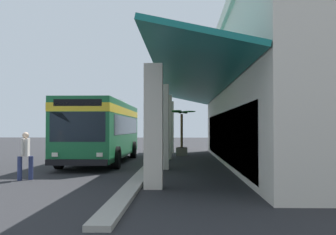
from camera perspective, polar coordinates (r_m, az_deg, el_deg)
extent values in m
plane|color=#262628|center=(19.03, 13.84, -6.87)|extent=(120.00, 120.00, 0.00)
cube|color=#9E998E|center=(21.12, -2.12, -6.21)|extent=(27.80, 0.50, 0.12)
cube|color=beige|center=(29.70, 0.26, -1.37)|extent=(0.55, 0.55, 3.72)
cube|color=beige|center=(23.91, -0.13, -1.34)|extent=(0.55, 0.55, 3.72)
cube|color=beige|center=(18.12, -0.77, -1.30)|extent=(0.55, 0.55, 3.72)
cube|color=beige|center=(12.34, -2.01, -1.21)|extent=(0.55, 0.55, 3.72)
cube|color=#146B66|center=(21.12, 3.20, 4.69)|extent=(23.17, 3.16, 0.82)
cube|color=#19232D|center=(21.11, 7.67, -2.56)|extent=(19.46, 0.08, 2.40)
cube|color=#196638|center=(22.14, -8.99, -1.66)|extent=(11.02, 2.62, 2.75)
cube|color=yellow|center=(22.15, -8.98, 0.73)|extent=(11.04, 2.64, 0.36)
cube|color=#19232D|center=(22.43, -8.85, -1.08)|extent=(9.26, 2.64, 0.90)
cube|color=#19232D|center=(16.79, -12.39, -1.28)|extent=(0.07, 2.24, 1.20)
cube|color=black|center=(16.81, -12.38, 2.03)|extent=(0.07, 1.94, 0.28)
cube|color=black|center=(16.72, -12.52, -6.08)|extent=(0.22, 2.45, 0.24)
cube|color=silver|center=(16.58, -9.44, -5.09)|extent=(0.06, 0.24, 0.16)
cube|color=silver|center=(17.01, -15.38, -4.97)|extent=(0.06, 0.24, 0.16)
cube|color=silver|center=(23.66, -8.31, 1.97)|extent=(2.41, 1.80, 0.24)
cylinder|color=black|center=(18.39, -7.15, -5.52)|extent=(1.00, 0.30, 1.00)
cylinder|color=black|center=(18.94, -14.83, -5.37)|extent=(1.00, 0.30, 1.00)
cylinder|color=black|center=(25.03, -4.83, -4.45)|extent=(1.00, 0.30, 1.00)
cylinder|color=black|center=(25.44, -10.57, -4.39)|extent=(1.00, 0.30, 1.00)
cylinder|color=navy|center=(15.18, -19.82, -6.65)|extent=(0.16, 0.16, 0.82)
cylinder|color=navy|center=(15.28, -18.43, -6.62)|extent=(0.16, 0.16, 0.82)
cube|color=silver|center=(15.18, -19.10, -3.93)|extent=(0.51, 0.31, 0.62)
sphere|color=beige|center=(15.17, -19.09, -2.34)|extent=(0.22, 0.22, 0.22)
cylinder|color=silver|center=(14.90, -19.49, -3.85)|extent=(0.09, 0.09, 0.56)
cylinder|color=silver|center=(15.46, -18.73, -3.77)|extent=(0.09, 0.09, 0.56)
cube|color=gray|center=(26.89, 1.91, -4.74)|extent=(0.73, 0.73, 0.54)
cylinder|color=#332319|center=(26.88, 1.91, -4.14)|extent=(0.62, 0.62, 0.02)
cylinder|color=brown|center=(26.85, 1.91, -1.84)|extent=(0.16, 0.16, 2.18)
ellipsoid|color=#1E6028|center=(26.39, 1.72, 0.68)|extent=(0.99, 0.38, 0.14)
ellipsoid|color=#1E6028|center=(26.71, 2.88, 0.83)|extent=(0.54, 0.99, 0.15)
ellipsoid|color=#1E6028|center=(27.21, 2.32, 0.69)|extent=(0.78, 0.57, 0.19)
ellipsoid|color=#1E6028|center=(27.18, 1.14, 0.93)|extent=(0.77, 0.86, 0.14)
ellipsoid|color=#1E6028|center=(26.69, 1.22, 0.82)|extent=(0.55, 0.75, 0.18)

